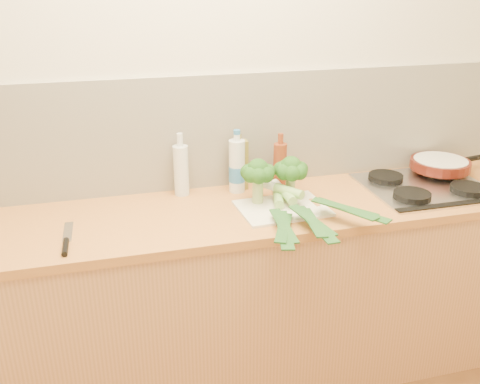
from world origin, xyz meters
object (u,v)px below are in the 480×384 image
at_px(chopping_board, 282,208).
at_px(chefs_knife, 66,243).
at_px(gas_hob, 426,185).
at_px(skillet, 441,164).

relative_size(chopping_board, chefs_knife, 1.26).
distance_m(gas_hob, skillet, 0.21).
height_order(chefs_knife, skillet, skillet).
bearing_deg(skillet, chopping_board, -178.00).
bearing_deg(skillet, chefs_knife, 179.29).
xyz_separation_m(chopping_board, chefs_knife, (-0.91, -0.10, 0.00)).
xyz_separation_m(chopping_board, skillet, (0.91, 0.19, 0.06)).
bearing_deg(skillet, gas_hob, -150.22).
xyz_separation_m(gas_hob, skillet, (0.16, 0.13, 0.05)).
distance_m(chopping_board, chefs_knife, 0.91).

